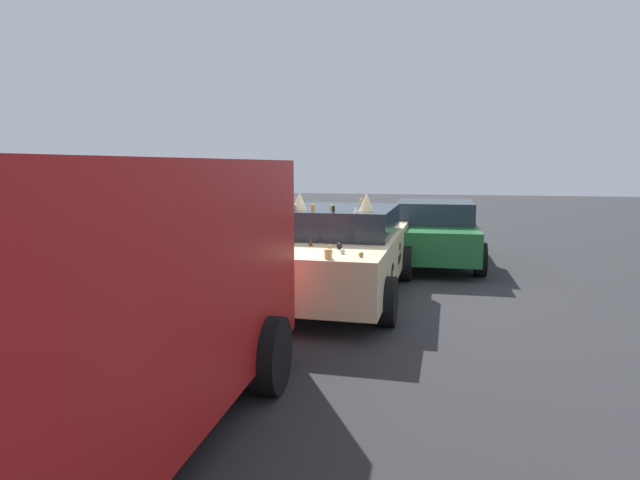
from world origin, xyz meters
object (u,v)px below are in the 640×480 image
(parked_van_far_left, at_px, (48,302))
(parked_sedan_near_left, at_px, (434,232))
(parked_sedan_behind_left, at_px, (235,215))
(parked_sedan_row_back_center, at_px, (94,206))
(parked_sedan_far_right, at_px, (107,213))
(art_car_decorated, at_px, (339,251))
(parked_sedan_near_right, at_px, (117,223))

(parked_van_far_left, xyz_separation_m, parked_sedan_near_left, (8.67, -2.49, -0.53))
(parked_sedan_near_left, distance_m, parked_sedan_behind_left, 5.97)
(parked_sedan_near_left, xyz_separation_m, parked_sedan_row_back_center, (4.77, 11.35, 0.02))
(parked_sedan_near_left, xyz_separation_m, parked_sedan_behind_left, (2.49, 5.42, 0.03))
(parked_sedan_far_right, bearing_deg, parked_van_far_left, 43.12)
(art_car_decorated, height_order, parked_van_far_left, parked_van_far_left)
(parked_sedan_far_right, xyz_separation_m, parked_sedan_row_back_center, (2.46, 2.10, -0.01))
(parked_sedan_near_right, bearing_deg, parked_van_far_left, -144.88)
(art_car_decorated, bearing_deg, parked_sedan_near_left, 157.45)
(parked_van_far_left, distance_m, parked_sedan_near_left, 9.04)
(parked_van_far_left, height_order, parked_sedan_near_right, parked_van_far_left)
(parked_sedan_near_right, relative_size, parked_sedan_near_left, 1.16)
(art_car_decorated, relative_size, parked_sedan_far_right, 1.00)
(art_car_decorated, xyz_separation_m, parked_sedan_far_right, (5.62, 7.77, -0.03))
(parked_sedan_near_right, distance_m, parked_sedan_near_left, 7.21)
(parked_van_far_left, relative_size, parked_sedan_far_right, 1.12)
(art_car_decorated, relative_size, parked_sedan_behind_left, 1.10)
(parked_sedan_near_left, bearing_deg, parked_sedan_row_back_center, 66.79)
(art_car_decorated, height_order, parked_sedan_near_left, art_car_decorated)
(parked_van_far_left, bearing_deg, parked_sedan_row_back_center, 32.64)
(parked_sedan_near_left, xyz_separation_m, parked_sedan_far_right, (2.32, 9.25, 0.03))
(art_car_decorated, relative_size, parked_sedan_row_back_center, 1.10)
(parked_sedan_behind_left, bearing_deg, art_car_decorated, -145.28)
(parked_sedan_far_right, bearing_deg, parked_sedan_behind_left, 104.16)
(parked_sedan_far_right, bearing_deg, parked_sedan_near_right, 48.16)
(parked_van_far_left, distance_m, parked_sedan_row_back_center, 16.11)
(parked_sedan_row_back_center, xyz_separation_m, parked_sedan_behind_left, (-2.28, -5.93, 0.01))
(parked_sedan_behind_left, bearing_deg, parked_van_far_left, -164.80)
(parked_van_far_left, xyz_separation_m, parked_sedan_far_right, (10.99, 6.76, -0.50))
(parked_sedan_row_back_center, bearing_deg, art_car_decorated, 43.31)
(parked_sedan_near_left, height_order, parked_sedan_far_right, parked_sedan_far_right)
(parked_sedan_far_right, height_order, parked_sedan_row_back_center, parked_sedan_far_right)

